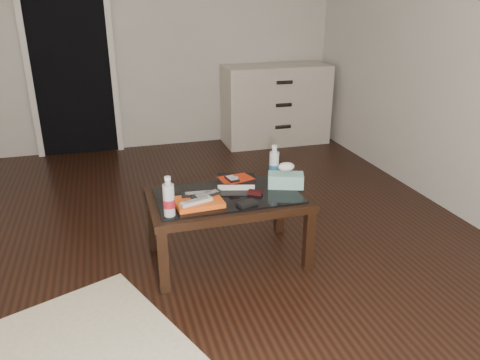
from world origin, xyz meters
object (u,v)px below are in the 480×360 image
object	(u,v)px
dresser	(275,105)
water_bottle_right	(274,162)
water_bottle_left	(169,196)
tissue_box	(286,180)
textbook	(236,182)
coffee_table	(228,204)

from	to	relation	value
dresser	water_bottle_right	size ratio (longest dim) A/B	5.06
water_bottle_left	tissue_box	world-z (taller)	water_bottle_left
textbook	water_bottle_left	xyz separation A→B (m)	(-0.49, -0.34, 0.10)
dresser	tissue_box	world-z (taller)	dresser
coffee_table	tissue_box	size ratio (longest dim) A/B	4.35
textbook	water_bottle_left	size ratio (longest dim) A/B	1.05
water_bottle_left	coffee_table	bearing A→B (deg)	26.14
coffee_table	water_bottle_left	size ratio (longest dim) A/B	4.20
dresser	textbook	xyz separation A→B (m)	(-1.12, -2.26, 0.03)
water_bottle_left	tissue_box	size ratio (longest dim) A/B	1.03
textbook	water_bottle_left	distance (m)	0.60
tissue_box	coffee_table	bearing A→B (deg)	-157.41
dresser	textbook	distance (m)	2.52
water_bottle_left	tissue_box	bearing A→B (deg)	14.91
coffee_table	water_bottle_right	xyz separation A→B (m)	(0.38, 0.18, 0.18)
coffee_table	water_bottle_left	xyz separation A→B (m)	(-0.40, -0.19, 0.18)
water_bottle_left	water_bottle_right	xyz separation A→B (m)	(0.78, 0.38, 0.00)
water_bottle_right	dresser	bearing A→B (deg)	69.26
tissue_box	textbook	bearing A→B (deg)	178.13
textbook	tissue_box	bearing A→B (deg)	-6.39
water_bottle_right	textbook	bearing A→B (deg)	-171.36
coffee_table	textbook	xyz separation A→B (m)	(0.10, 0.14, 0.09)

